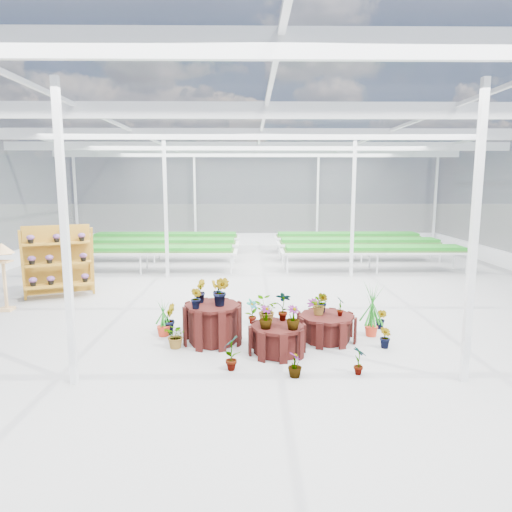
{
  "coord_description": "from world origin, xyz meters",
  "views": [
    {
      "loc": [
        -0.3,
        -10.63,
        3.02
      ],
      "look_at": [
        -0.16,
        0.23,
        1.3
      ],
      "focal_mm": 32.0,
      "sensor_mm": 36.0,
      "label": 1
    }
  ],
  "objects_px": {
    "plinth_mid": "(277,339)",
    "plinth_low": "(326,328)",
    "plinth_tall": "(213,323)",
    "shelf_rack": "(58,262)",
    "bird_table": "(4,277)"
  },
  "relations": [
    {
      "from": "plinth_mid",
      "to": "plinth_low",
      "type": "xyz_separation_m",
      "value": [
        1.0,
        0.7,
        -0.01
      ]
    },
    {
      "from": "plinth_low",
      "to": "plinth_tall",
      "type": "bearing_deg",
      "value": -177.4
    },
    {
      "from": "plinth_low",
      "to": "shelf_rack",
      "type": "distance_m",
      "value": 7.62
    },
    {
      "from": "plinth_mid",
      "to": "plinth_low",
      "type": "distance_m",
      "value": 1.22
    },
    {
      "from": "plinth_tall",
      "to": "plinth_mid",
      "type": "height_order",
      "value": "plinth_tall"
    },
    {
      "from": "bird_table",
      "to": "plinth_mid",
      "type": "bearing_deg",
      "value": -8.83
    },
    {
      "from": "plinth_mid",
      "to": "bird_table",
      "type": "height_order",
      "value": "bird_table"
    },
    {
      "from": "plinth_tall",
      "to": "bird_table",
      "type": "height_order",
      "value": "bird_table"
    },
    {
      "from": "plinth_mid",
      "to": "plinth_tall",
      "type": "bearing_deg",
      "value": 153.43
    },
    {
      "from": "plinth_tall",
      "to": "plinth_low",
      "type": "relative_size",
      "value": 0.99
    },
    {
      "from": "plinth_low",
      "to": "shelf_rack",
      "type": "relative_size",
      "value": 0.59
    },
    {
      "from": "plinth_tall",
      "to": "plinth_mid",
      "type": "bearing_deg",
      "value": -26.57
    },
    {
      "from": "plinth_mid",
      "to": "bird_table",
      "type": "xyz_separation_m",
      "value": [
        -6.35,
        2.89,
        0.56
      ]
    },
    {
      "from": "plinth_tall",
      "to": "bird_table",
      "type": "distance_m",
      "value": 5.66
    },
    {
      "from": "plinth_tall",
      "to": "shelf_rack",
      "type": "relative_size",
      "value": 0.58
    }
  ]
}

